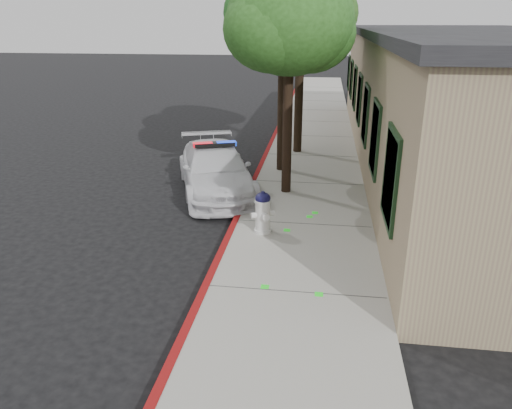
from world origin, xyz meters
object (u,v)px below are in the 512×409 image
object	(u,v)px
street_tree_mid	(285,11)
street_tree_far	(303,7)
clapboard_building	(475,100)
street_tree_near	(290,26)
police_car	(215,169)
fire_hydrant	(263,212)

from	to	relation	value
street_tree_mid	street_tree_far	distance (m)	2.27
clapboard_building	street_tree_mid	bearing A→B (deg)	-163.59
street_tree_near	street_tree_mid	bearing A→B (deg)	98.39
police_car	fire_hydrant	distance (m)	3.31
clapboard_building	street_tree_far	size ratio (longest dim) A/B	3.32
police_car	street_tree_near	size ratio (longest dim) A/B	0.86
clapboard_building	fire_hydrant	world-z (taller)	clapboard_building
street_tree_mid	fire_hydrant	bearing A→B (deg)	-89.92
clapboard_building	police_car	xyz separation A→B (m)	(-7.59, -3.73, -1.47)
fire_hydrant	street_tree_near	bearing A→B (deg)	59.43
clapboard_building	fire_hydrant	bearing A→B (deg)	-131.95
police_car	street_tree_far	size ratio (longest dim) A/B	0.77
police_car	street_tree_mid	bearing A→B (deg)	30.62
fire_hydrant	street_tree_far	world-z (taller)	street_tree_far
police_car	fire_hydrant	bearing A→B (deg)	-79.11
clapboard_building	street_tree_far	distance (m)	6.20
police_car	street_tree_mid	world-z (taller)	street_tree_mid
fire_hydrant	street_tree_near	distance (m)	4.67
street_tree_mid	clapboard_building	bearing A→B (deg)	16.41
fire_hydrant	street_tree_mid	bearing A→B (deg)	65.66
fire_hydrant	clapboard_building	bearing A→B (deg)	23.63
clapboard_building	street_tree_near	bearing A→B (deg)	-145.83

